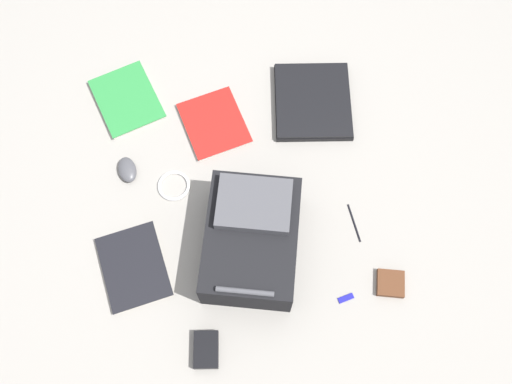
% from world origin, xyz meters
% --- Properties ---
extents(ground_plane, '(3.42, 3.42, 0.00)m').
position_xyz_m(ground_plane, '(0.00, 0.00, 0.00)').
color(ground_plane, gray).
extents(backpack, '(0.38, 0.45, 0.20)m').
position_xyz_m(backpack, '(0.03, 0.18, 0.09)').
color(backpack, black).
rests_on(backpack, ground_plane).
extents(laptop, '(0.32, 0.35, 0.03)m').
position_xyz_m(laptop, '(-0.28, -0.31, 0.02)').
color(laptop, black).
rests_on(laptop, ground_plane).
extents(book_manual, '(0.23, 0.29, 0.02)m').
position_xyz_m(book_manual, '(0.42, 0.19, 0.01)').
color(book_manual, silver).
rests_on(book_manual, ground_plane).
extents(book_red, '(0.25, 0.28, 0.02)m').
position_xyz_m(book_red, '(0.08, -0.29, 0.01)').
color(book_red, silver).
rests_on(book_red, ground_plane).
extents(book_blue, '(0.27, 0.31, 0.02)m').
position_xyz_m(book_blue, '(0.38, -0.43, 0.01)').
color(book_blue, silver).
rests_on(book_blue, ground_plane).
extents(computer_mouse, '(0.08, 0.11, 0.03)m').
position_xyz_m(computer_mouse, '(0.40, -0.15, 0.02)').
color(computer_mouse, '#4C4C51').
rests_on(computer_mouse, ground_plane).
extents(cable_coil, '(0.11, 0.11, 0.01)m').
position_xyz_m(cable_coil, '(0.25, -0.07, 0.01)').
color(cable_coil, silver).
rests_on(cable_coil, ground_plane).
extents(power_brick, '(0.09, 0.12, 0.03)m').
position_xyz_m(power_brick, '(0.22, 0.49, 0.02)').
color(power_brick, black).
rests_on(power_brick, ground_plane).
extents(pen_black, '(0.02, 0.14, 0.01)m').
position_xyz_m(pen_black, '(-0.32, 0.16, 0.00)').
color(pen_black, black).
rests_on(pen_black, ground_plane).
extents(earbud_pouch, '(0.11, 0.11, 0.02)m').
position_xyz_m(earbud_pouch, '(-0.39, 0.38, 0.01)').
color(earbud_pouch, '#59331E').
rests_on(earbud_pouch, ground_plane).
extents(usb_stick, '(0.05, 0.03, 0.01)m').
position_xyz_m(usb_stick, '(-0.24, 0.40, 0.00)').
color(usb_stick, '#191999').
rests_on(usb_stick, ground_plane).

